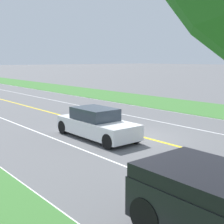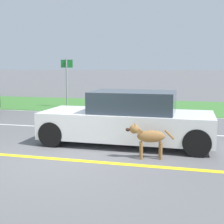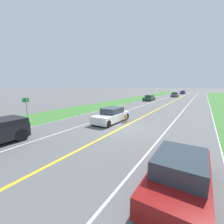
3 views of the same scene
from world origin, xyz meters
TOP-DOWN VIEW (x-y plane):
  - ground_plane at (0.00, 0.00)m, footprint 400.00×400.00m
  - centre_divider_line at (0.00, 0.00)m, footprint 0.18×160.00m
  - lane_edge_line_right at (7.00, 0.00)m, footprint 0.14×160.00m
  - lane_dash_same_dir at (3.50, 0.00)m, footprint 0.10×160.00m
  - grass_verge_right at (10.00, 0.00)m, footprint 6.00×160.00m
  - ego_car at (1.81, -1.15)m, footprint 1.80×4.57m
  - dog at (0.57, -1.86)m, footprint 0.39×1.10m
  - street_sign at (8.55, 3.43)m, footprint 0.11×0.64m

SIDE VIEW (x-z plane):
  - ground_plane at x=0.00m, z-range 0.00..0.00m
  - centre_divider_line at x=0.00m, z-range 0.00..0.01m
  - lane_edge_line_right at x=7.00m, z-range 0.00..0.01m
  - lane_dash_same_dir at x=3.50m, z-range 0.00..0.01m
  - grass_verge_right at x=10.00m, z-range 0.00..0.03m
  - dog at x=0.57m, z-range 0.11..0.93m
  - ego_car at x=1.81m, z-range -0.05..1.40m
  - street_sign at x=8.55m, z-range 0.32..2.83m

